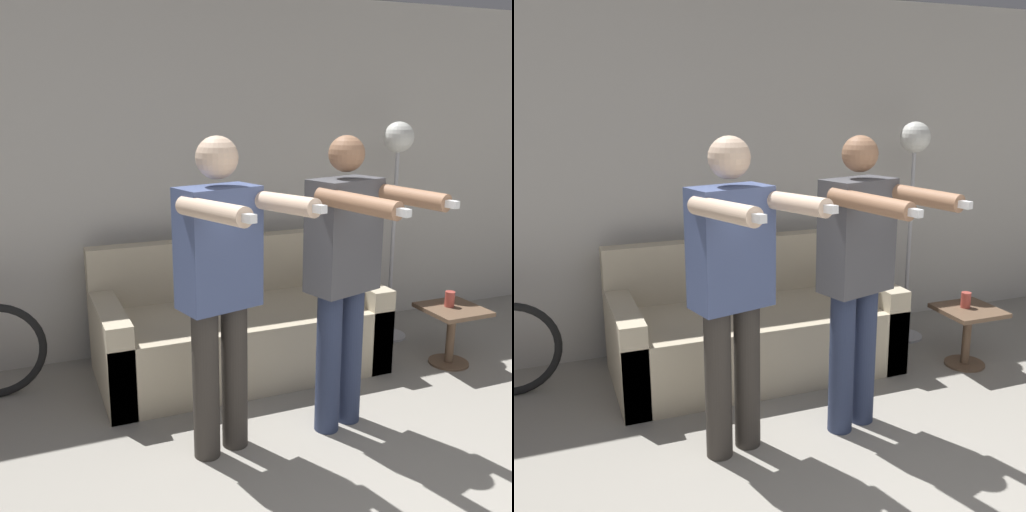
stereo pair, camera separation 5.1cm
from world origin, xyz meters
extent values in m
cube|color=beige|center=(0.00, 3.22, 1.30)|extent=(10.00, 0.05, 2.60)
cube|color=beige|center=(-0.12, 2.59, 0.23)|extent=(1.92, 0.89, 0.46)
cube|color=beige|center=(-0.12, 2.96, 0.67)|extent=(1.92, 0.14, 0.42)
cube|color=beige|center=(-1.00, 2.59, 0.30)|extent=(0.16, 0.89, 0.60)
cube|color=beige|center=(0.77, 2.59, 0.30)|extent=(0.16, 0.89, 0.60)
cylinder|color=#38332D|center=(-0.65, 1.66, 0.41)|extent=(0.14, 0.14, 0.82)
cylinder|color=#38332D|center=(-0.47, 1.71, 0.41)|extent=(0.14, 0.14, 0.82)
cube|color=#475684|center=(-0.56, 1.69, 1.12)|extent=(0.44, 0.31, 0.61)
sphere|color=beige|center=(-0.56, 1.69, 1.57)|extent=(0.21, 0.21, 0.21)
cylinder|color=beige|center=(-0.68, 1.40, 1.36)|extent=(0.21, 0.51, 0.11)
cube|color=white|center=(-0.62, 1.16, 1.37)|extent=(0.06, 0.13, 0.04)
cylinder|color=beige|center=(-0.32, 1.49, 1.36)|extent=(0.21, 0.51, 0.11)
cube|color=white|center=(-0.26, 1.25, 1.37)|extent=(0.06, 0.13, 0.04)
cylinder|color=#2D3856|center=(0.07, 1.66, 0.41)|extent=(0.14, 0.14, 0.82)
cylinder|color=#2D3856|center=(0.24, 1.71, 0.41)|extent=(0.14, 0.14, 0.82)
cube|color=#4C4C51|center=(0.15, 1.69, 1.13)|extent=(0.43, 0.32, 0.62)
sphere|color=#9E7051|center=(0.15, 1.69, 1.57)|extent=(0.19, 0.19, 0.19)
cylinder|color=#9E7051|center=(0.05, 1.39, 1.36)|extent=(0.23, 0.51, 0.10)
cube|color=white|center=(0.12, 1.15, 1.35)|extent=(0.07, 0.13, 0.04)
cylinder|color=#9E7051|center=(0.40, 1.50, 1.36)|extent=(0.23, 0.51, 0.10)
cube|color=white|center=(0.47, 1.26, 1.35)|extent=(0.07, 0.13, 0.04)
ellipsoid|color=#B7AD9E|center=(-0.01, 2.96, 0.96)|extent=(0.30, 0.12, 0.17)
sphere|color=#B7AD9E|center=(0.12, 2.96, 1.02)|extent=(0.10, 0.10, 0.10)
ellipsoid|color=#B7AD9E|center=(-0.16, 2.98, 0.90)|extent=(0.17, 0.04, 0.04)
cone|color=#B7AD9E|center=(0.11, 2.94, 1.05)|extent=(0.03, 0.03, 0.03)
cone|color=#B7AD9E|center=(0.11, 2.98, 1.05)|extent=(0.03, 0.03, 0.03)
cylinder|color=#B2B2B7|center=(1.21, 2.73, 0.01)|extent=(0.29, 0.29, 0.02)
cylinder|color=#B2B2B7|center=(1.21, 2.73, 0.76)|extent=(0.03, 0.03, 1.51)
sphere|color=white|center=(1.21, 2.73, 1.58)|extent=(0.23, 0.23, 0.23)
cylinder|color=brown|center=(1.32, 2.12, 0.01)|extent=(0.28, 0.28, 0.02)
cylinder|color=brown|center=(1.32, 2.12, 0.20)|extent=(0.06, 0.06, 0.40)
cube|color=brown|center=(1.32, 2.12, 0.41)|extent=(0.40, 0.40, 0.03)
cylinder|color=#B7473D|center=(1.31, 2.15, 0.48)|extent=(0.07, 0.07, 0.11)
camera|label=1|loc=(-1.47, -1.06, 1.81)|focal=42.00mm
camera|label=2|loc=(-1.43, -1.08, 1.81)|focal=42.00mm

